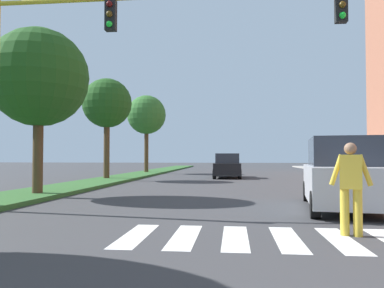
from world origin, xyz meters
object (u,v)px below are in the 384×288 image
at_px(suv_crossing, 343,175).
at_px(sedan_midblock, 228,166).
at_px(pedestrian_performer, 351,184).
at_px(tree_distant, 146,115).
at_px(tree_far, 107,104).
at_px(tree_mid, 39,78).
at_px(traffic_light_gantry, 113,41).

bearing_deg(suv_crossing, sedan_midblock, 102.18).
bearing_deg(pedestrian_performer, tree_distant, 110.60).
relative_size(tree_far, sedan_midblock, 1.37).
distance_m(pedestrian_performer, suv_crossing, 3.86).
bearing_deg(tree_mid, pedestrian_performer, -32.89).
distance_m(tree_mid, traffic_light_gantry, 5.25).
height_order(tree_mid, tree_distant, tree_distant).
bearing_deg(traffic_light_gantry, sedan_midblock, 81.19).
distance_m(tree_mid, sedan_midblock, 15.57).
xyz_separation_m(tree_mid, tree_far, (-0.79, 9.87, 0.43)).
relative_size(pedestrian_performer, suv_crossing, 0.35).
height_order(tree_mid, tree_far, tree_far).
bearing_deg(tree_mid, suv_crossing, -11.95).
distance_m(tree_far, tree_distant, 9.92).
height_order(tree_far, pedestrian_performer, tree_far).
distance_m(traffic_light_gantry, sedan_midblock, 17.80).
relative_size(tree_far, pedestrian_performer, 3.62).
relative_size(tree_distant, pedestrian_performer, 3.94).
bearing_deg(tree_far, traffic_light_gantry, -70.80).
relative_size(traffic_light_gantry, suv_crossing, 2.20).
height_order(tree_mid, suv_crossing, tree_mid).
height_order(traffic_light_gantry, sedan_midblock, traffic_light_gantry).
relative_size(tree_mid, sedan_midblock, 1.33).
relative_size(tree_far, suv_crossing, 1.27).
bearing_deg(tree_far, sedan_midblock, 27.43).
distance_m(tree_far, traffic_light_gantry, 14.20).
relative_size(tree_far, traffic_light_gantry, 0.58).
relative_size(traffic_light_gantry, sedan_midblock, 2.37).
xyz_separation_m(pedestrian_performer, sedan_midblock, (-2.53, 19.56, -0.16)).
height_order(tree_distant, pedestrian_performer, tree_distant).
relative_size(suv_crossing, sedan_midblock, 1.08).
bearing_deg(pedestrian_performer, sedan_midblock, 97.36).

